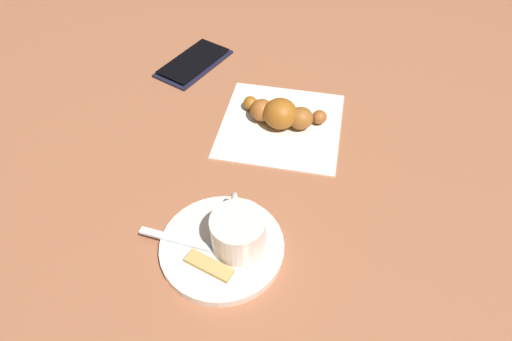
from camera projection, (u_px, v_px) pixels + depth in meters
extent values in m
plane|color=#9B5B3C|center=(261.00, 179.00, 0.61)|extent=(1.80, 1.80, 0.00)
cylinder|color=silver|center=(224.00, 248.00, 0.53)|extent=(0.15, 0.15, 0.01)
cylinder|color=silver|center=(238.00, 233.00, 0.51)|extent=(0.06, 0.06, 0.05)
cylinder|color=black|center=(238.00, 227.00, 0.50)|extent=(0.05, 0.05, 0.00)
torus|color=silver|center=(235.00, 206.00, 0.53)|extent=(0.03, 0.02, 0.03)
cube|color=silver|center=(184.00, 241.00, 0.52)|extent=(0.02, 0.11, 0.00)
ellipsoid|color=silver|center=(241.00, 256.00, 0.51)|extent=(0.02, 0.03, 0.01)
cube|color=tan|center=(208.00, 265.00, 0.50)|extent=(0.02, 0.06, 0.01)
cube|color=silver|center=(281.00, 125.00, 0.68)|extent=(0.21, 0.21, 0.00)
ellipsoid|color=#9C5C1A|center=(251.00, 103.00, 0.69)|extent=(0.03, 0.03, 0.02)
ellipsoid|color=#A15923|center=(262.00, 110.00, 0.67)|extent=(0.04, 0.05, 0.03)
ellipsoid|color=#9C581A|center=(280.00, 114.00, 0.66)|extent=(0.05, 0.05, 0.04)
ellipsoid|color=#945621|center=(301.00, 118.00, 0.66)|extent=(0.05, 0.05, 0.03)
ellipsoid|color=#955224|center=(319.00, 117.00, 0.67)|extent=(0.03, 0.03, 0.02)
cube|color=#1A1B2F|center=(194.00, 63.00, 0.78)|extent=(0.15, 0.10, 0.01)
cube|color=black|center=(193.00, 60.00, 0.78)|extent=(0.14, 0.09, 0.00)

